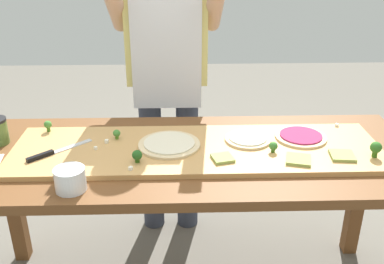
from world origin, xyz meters
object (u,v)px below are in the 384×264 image
object	(u,v)px
broccoli_floret_center_right	(273,146)
cheese_crumble_d	(131,168)
cheese_crumble_b	(337,125)
broccoli_floret_back_right	(48,125)
flour_cup	(70,181)
broccoli_floret_front_right	(117,134)
chefs_knife	(51,153)
cheese_crumble_a	(107,141)
broccoli_floret_front_mid	(376,148)
pizza_slice_far_left	(298,160)
pizza_slice_near_left	(342,156)
cook_center	(167,62)
prep_table	(189,173)
pizza_whole_cheese_artichoke	(169,144)
pizza_whole_white_garlic	(248,139)
broccoli_floret_front_left	(137,155)
pizza_slice_center	(223,158)
cheese_crumble_c	(96,148)

from	to	relation	value
broccoli_floret_center_right	cheese_crumble_d	size ratio (longest dim) A/B	3.28
cheese_crumble_b	broccoli_floret_back_right	bearing A→B (deg)	-179.36
flour_cup	cheese_crumble_d	bearing A→B (deg)	25.33
broccoli_floret_front_right	chefs_knife	bearing A→B (deg)	-151.34
cheese_crumble_a	flour_cup	size ratio (longest dim) A/B	0.13
broccoli_floret_front_right	cheese_crumble_a	distance (m)	0.06
broccoli_floret_front_mid	cheese_crumble_d	bearing A→B (deg)	-175.48
pizza_slice_far_left	broccoli_floret_front_right	xyz separation A→B (m)	(-0.72, 0.22, 0.02)
pizza_slice_near_left	cook_center	distance (m)	0.99
prep_table	pizza_whole_cheese_artichoke	world-z (taller)	pizza_whole_cheese_artichoke
pizza_whole_cheese_artichoke	broccoli_floret_back_right	world-z (taller)	broccoli_floret_back_right
chefs_knife	pizza_slice_far_left	distance (m)	0.97
pizza_whole_white_garlic	broccoli_floret_front_mid	world-z (taller)	broccoli_floret_front_mid
broccoli_floret_front_left	pizza_slice_far_left	bearing A→B (deg)	-0.94
broccoli_floret_front_right	flour_cup	xyz separation A→B (m)	(-0.12, -0.36, -0.01)
broccoli_floret_front_right	cheese_crumble_b	xyz separation A→B (m)	(0.98, 0.10, -0.02)
broccoli_floret_center_right	cook_center	distance (m)	0.78
pizza_slice_near_left	flour_cup	world-z (taller)	flour_cup
broccoli_floret_front_mid	pizza_slice_near_left	bearing A→B (deg)	179.17
pizza_whole_cheese_artichoke	cheese_crumble_b	size ratio (longest dim) A/B	20.47
cook_center	pizza_slice_near_left	bearing A→B (deg)	-44.49
pizza_slice_center	cheese_crumble_c	world-z (taller)	same
pizza_whole_cheese_artichoke	cook_center	world-z (taller)	cook_center
pizza_whole_white_garlic	cheese_crumble_d	xyz separation A→B (m)	(-0.47, -0.24, -0.00)
broccoli_floret_front_mid	cheese_crumble_b	xyz separation A→B (m)	(-0.05, 0.29, -0.03)
cheese_crumble_d	broccoli_floret_center_right	bearing A→B (deg)	12.97
chefs_knife	cheese_crumble_d	world-z (taller)	chefs_knife
pizza_slice_far_left	pizza_slice_center	xyz separation A→B (m)	(-0.29, 0.02, 0.00)
chefs_knife	pizza_whole_cheese_artichoke	size ratio (longest dim) A/B	0.87
pizza_slice_far_left	prep_table	bearing A→B (deg)	162.90
chefs_knife	pizza_whole_cheese_artichoke	xyz separation A→B (m)	(0.47, 0.06, 0.00)
pizza_whole_white_garlic	broccoli_floret_front_right	bearing A→B (deg)	176.81
broccoli_floret_center_right	pizza_slice_near_left	bearing A→B (deg)	-11.08
broccoli_floret_back_right	cheese_crumble_b	xyz separation A→B (m)	(1.29, 0.01, -0.02)
cheese_crumble_c	pizza_slice_far_left	bearing A→B (deg)	-8.69
pizza_whole_white_garlic	pizza_slice_center	world-z (taller)	pizza_whole_white_garlic
pizza_slice_near_left	broccoli_floret_front_left	world-z (taller)	broccoli_floret_front_left
chefs_knife	cook_center	world-z (taller)	cook_center
chefs_knife	cheese_crumble_c	bearing A→B (deg)	11.96
pizza_slice_far_left	pizza_slice_center	size ratio (longest dim) A/B	1.20
pizza_whole_cheese_artichoke	broccoli_floret_center_right	size ratio (longest dim) A/B	5.87
cheese_crumble_a	cheese_crumble_d	distance (m)	0.26
cheese_crumble_a	cheese_crumble_b	bearing A→B (deg)	7.74
pizza_whole_white_garlic	cheese_crumble_c	size ratio (longest dim) A/B	15.75
broccoli_floret_front_mid	cheese_crumble_d	distance (m)	0.95
pizza_slice_near_left	cheese_crumble_d	xyz separation A→B (m)	(-0.82, -0.08, 0.00)
broccoli_floret_center_right	prep_table	bearing A→B (deg)	171.36
cheese_crumble_a	broccoli_floret_back_right	bearing A→B (deg)	155.54
pizza_whole_white_garlic	flour_cup	world-z (taller)	flour_cup
prep_table	cheese_crumble_b	size ratio (longest dim) A/B	151.86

